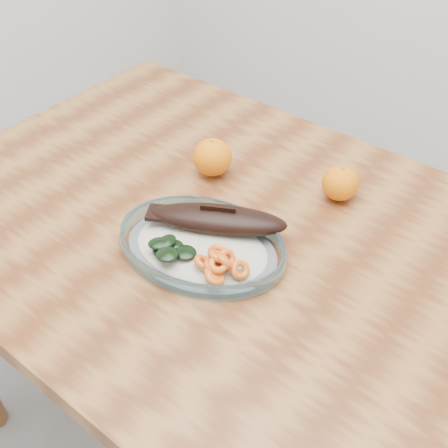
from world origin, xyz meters
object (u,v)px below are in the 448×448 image
object	(u,v)px
orange_left	(212,157)
dining_table	(233,270)
orange_right	(340,183)
plated_meal	(202,242)

from	to	relation	value
orange_left	dining_table	bearing A→B (deg)	-38.72
orange_right	plated_meal	bearing A→B (deg)	-111.60
dining_table	orange_left	distance (m)	0.22
dining_table	plated_meal	distance (m)	0.14
dining_table	plated_meal	world-z (taller)	plated_meal
orange_left	orange_right	size ratio (longest dim) A/B	1.12
dining_table	orange_right	size ratio (longest dim) A/B	17.64
plated_meal	orange_left	world-z (taller)	plated_meal
dining_table	orange_left	bearing A→B (deg)	141.28
dining_table	orange_left	xyz separation A→B (m)	(-0.14, 0.11, 0.14)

